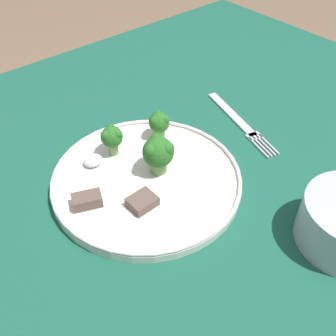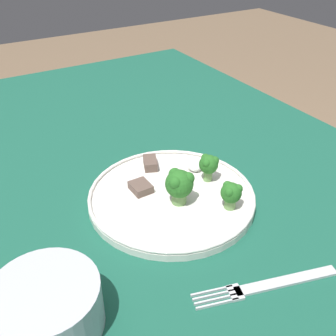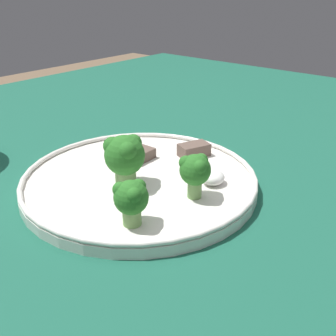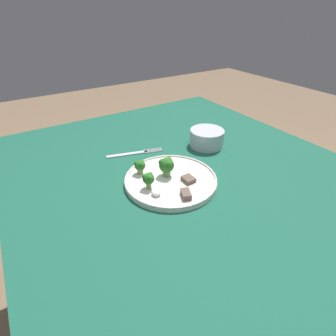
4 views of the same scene
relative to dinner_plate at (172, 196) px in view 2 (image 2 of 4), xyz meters
The scene contains 10 objects.
table 0.14m from the dinner_plate, 54.76° to the left, with size 1.37×1.05×0.78m.
dinner_plate is the anchor object (origin of this frame).
fork 0.22m from the dinner_plate, behind, with size 0.07×0.20×0.00m.
cream_bowl 0.28m from the dinner_plate, 118.22° to the left, with size 0.12×0.12×0.06m.
broccoli_floret_near_rim_left 0.10m from the dinner_plate, 140.24° to the right, with size 0.03×0.03×0.05m.
broccoli_floret_center_left 0.05m from the dinner_plate, behind, with size 0.05×0.05×0.06m.
broccoli_floret_back_left 0.08m from the dinner_plate, 86.24° to the right, with size 0.03×0.03×0.05m.
meat_slice_front_slice 0.05m from the dinner_plate, 46.00° to the left, with size 0.04×0.03×0.01m.
meat_slice_middle_slice 0.09m from the dinner_plate, ahead, with size 0.05×0.04×0.02m.
sauce_dollop 0.09m from the dinner_plate, 60.14° to the right, with size 0.03×0.03×0.02m.
Camera 2 is at (-0.50, 0.20, 1.19)m, focal length 42.00 mm.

